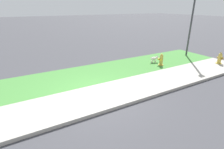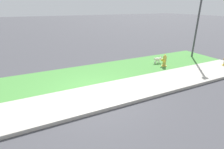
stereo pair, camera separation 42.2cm
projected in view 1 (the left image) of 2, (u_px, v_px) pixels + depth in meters
name	position (u px, v px, depth m)	size (l,w,h in m)	color
ground_plane	(97.00, 97.00, 6.67)	(120.00, 120.00, 0.00)	#424247
sidewalk_pavement	(97.00, 96.00, 6.67)	(18.00, 1.97, 0.01)	#ADA89E
grass_verge	(76.00, 76.00, 8.57)	(18.00, 2.73, 0.01)	#47893D
street_curb	(110.00, 108.00, 5.79)	(18.00, 0.16, 0.12)	#ADA89E
fire_hydrant_mid_block	(220.00, 58.00, 10.34)	(0.37, 0.39, 0.68)	gold
fire_hydrant_near_corner	(161.00, 60.00, 10.07)	(0.36, 0.35, 0.69)	gold
small_white_dog	(154.00, 59.00, 10.62)	(0.55, 0.27, 0.43)	silver
street_lamp	(194.00, 8.00, 11.11)	(0.32, 0.32, 4.65)	#3D3D42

